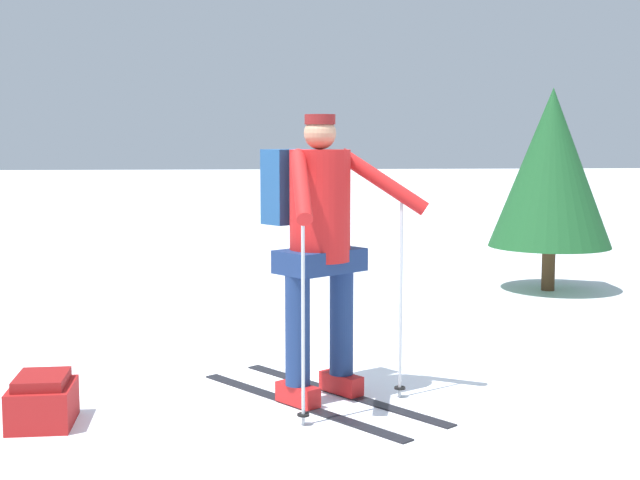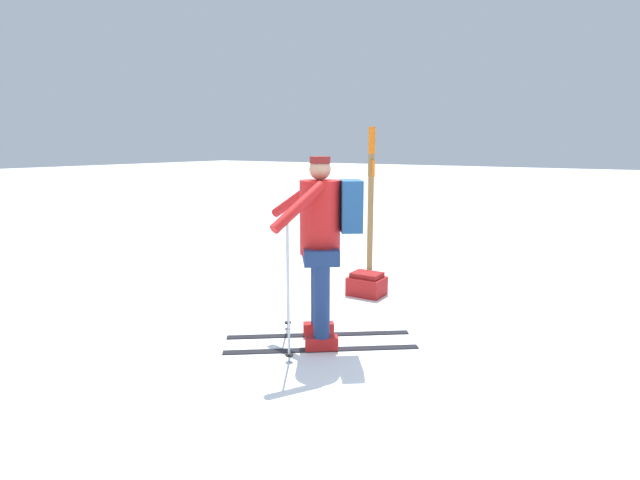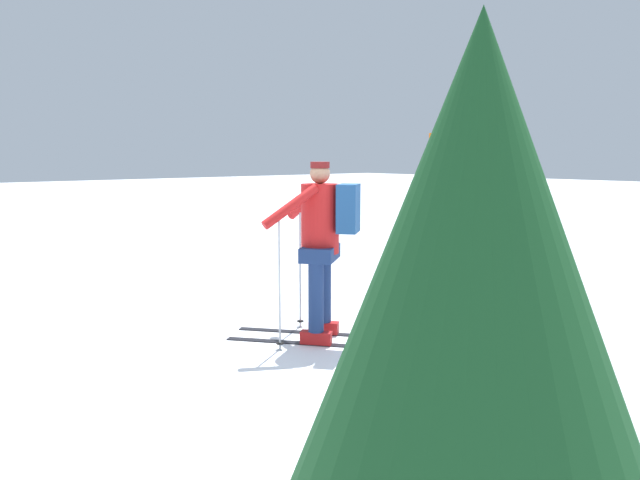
# 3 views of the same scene
# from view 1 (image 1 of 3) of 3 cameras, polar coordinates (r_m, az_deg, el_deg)

# --- Properties ---
(ground_plane) EXTENTS (80.00, 80.00, 0.00)m
(ground_plane) POSITION_cam_1_polar(r_m,az_deg,el_deg) (5.98, -0.58, -9.10)
(ground_plane) COLOR white
(skier) EXTENTS (1.46, 1.70, 1.75)m
(skier) POSITION_cam_1_polar(r_m,az_deg,el_deg) (5.42, -0.19, 0.41)
(skier) COLOR black
(skier) RESTS_ON ground_plane
(dropped_backpack) EXTENTS (0.36, 0.44, 0.29)m
(dropped_backpack) POSITION_cam_1_polar(r_m,az_deg,el_deg) (5.34, -17.34, -9.82)
(dropped_backpack) COLOR maroon
(dropped_backpack) RESTS_ON ground_plane
(pine_tree) EXTENTS (1.28, 1.28, 2.14)m
(pine_tree) POSITION_cam_1_polar(r_m,az_deg,el_deg) (9.67, 14.58, 4.48)
(pine_tree) COLOR #4C331E
(pine_tree) RESTS_ON ground_plane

